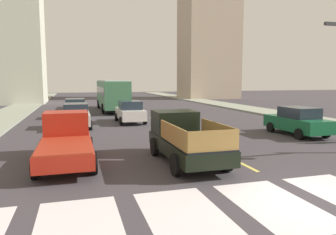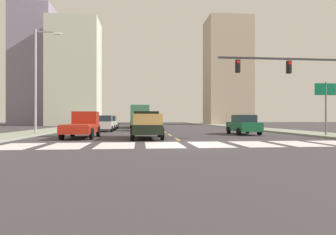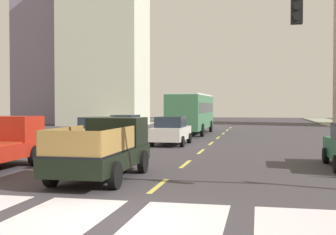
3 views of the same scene
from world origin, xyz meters
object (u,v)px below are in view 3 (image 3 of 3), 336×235
Objects in this scene: city_bus at (192,111)px; sedan_far at (171,131)px; sedan_near_right at (126,127)px; sedan_mid at (98,131)px; pickup_stakebed at (106,149)px.

sedan_far is at bearing -88.03° from city_bus.
sedan_near_right is at bearing 132.88° from sedan_far.
sedan_mid is at bearing -160.12° from sedan_far.
city_bus is 10.34m from sedan_far.
sedan_far is at bearing 20.38° from sedan_mid.
pickup_stakebed is 17.03m from sedan_near_right.
city_bus reaches higher than pickup_stakebed.
sedan_near_right is (-4.13, 4.18, 0.00)m from sedan_far.
sedan_near_right is at bearing -121.83° from city_bus.
sedan_far is 1.00× the size of sedan_mid.
city_bus is (-0.47, 22.57, 1.02)m from pickup_stakebed.
city_bus is 7.30m from sedan_near_right.
pickup_stakebed reaches higher than sedan_far.
sedan_far is (0.27, -10.28, -1.09)m from city_bus.
city_bus is at bearing 70.96° from sedan_mid.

